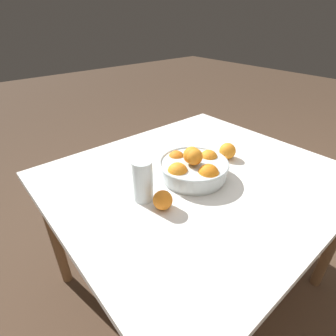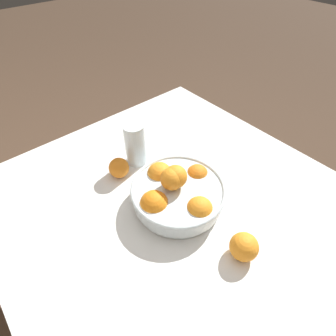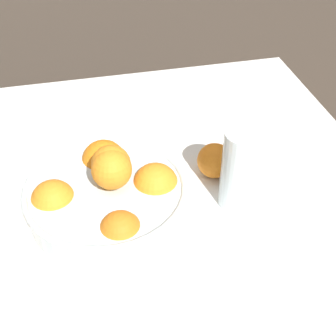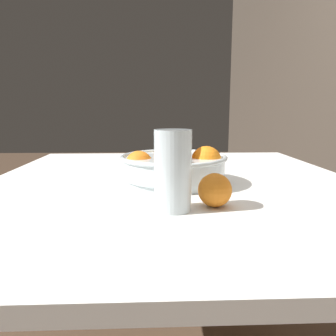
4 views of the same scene
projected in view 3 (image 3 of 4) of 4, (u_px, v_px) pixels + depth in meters
dining_table at (99, 244)px, 0.89m from camera, size 1.17×1.04×0.71m
fruit_bowl at (110, 195)px, 0.82m from camera, size 0.29×0.29×0.14m
juice_glass at (243, 172)px, 0.83m from camera, size 0.07×0.07×0.16m
orange_loose_front at (216, 160)px, 0.92m from camera, size 0.07×0.07×0.07m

